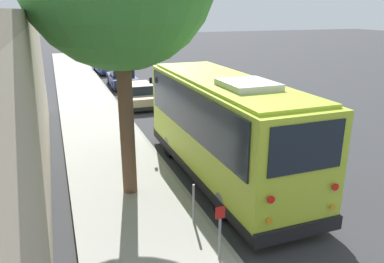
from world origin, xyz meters
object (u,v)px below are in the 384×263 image
shuttle_bus (223,124)px  sign_post_far (194,203)px  parked_sedan_navy (122,78)px  sign_post_near (220,232)px  parked_sedan_tan (139,95)px  fire_hydrant (126,121)px  parked_sedan_blue (106,66)px

shuttle_bus → sign_post_far: bearing=141.5°
shuttle_bus → parked_sedan_navy: (16.72, 0.32, -1.27)m
parked_sedan_navy → sign_post_near: (-20.82, 1.63, 0.19)m
parked_sedan_navy → sign_post_far: bearing=176.7°
shuttle_bus → parked_sedan_tan: 11.11m
shuttle_bus → sign_post_far: size_ratio=8.17×
parked_sedan_navy → sign_post_near: sign_post_near is taller
sign_post_far → shuttle_bus: bearing=-38.2°
parked_sedan_navy → fire_hydrant: bearing=172.3°
fire_hydrant → sign_post_near: bearing=-179.2°
parked_sedan_blue → fire_hydrant: size_ratio=5.63×
parked_sedan_navy → shuttle_bus: bearing=-177.3°
shuttle_bus → sign_post_near: (-4.10, 1.96, -1.08)m
sign_post_far → fire_hydrant: 8.40m
shuttle_bus → fire_hydrant: 6.41m
shuttle_bus → sign_post_far: shuttle_bus is taller
fire_hydrant → parked_sedan_navy: bearing=-9.3°
shuttle_bus → sign_post_near: size_ratio=6.72×
parked_sedan_navy → fire_hydrant: 10.96m
parked_sedan_tan → sign_post_far: (-13.52, 1.59, 0.08)m
sign_post_far → parked_sedan_blue: bearing=-3.3°
parked_sedan_tan → sign_post_far: bearing=174.4°
parked_sedan_tan → parked_sedan_blue: parked_sedan_blue is taller
parked_sedan_tan → parked_sedan_blue: size_ratio=0.99×
sign_post_near → sign_post_far: bearing=0.0°
parked_sedan_blue → sign_post_near: bearing=173.8°
sign_post_near → parked_sedan_navy: bearing=-4.5°
parked_sedan_tan → sign_post_near: (-15.13, 1.59, 0.22)m
parked_sedan_tan → sign_post_far: size_ratio=4.28×
parked_sedan_blue → fire_hydrant: bearing=171.6°
parked_sedan_tan → sign_post_far: 13.61m
parked_sedan_tan → parked_sedan_navy: size_ratio=1.05×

